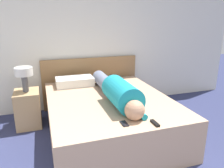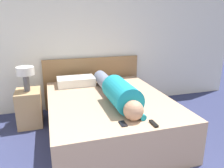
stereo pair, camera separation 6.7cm
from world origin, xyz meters
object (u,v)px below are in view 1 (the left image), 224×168
Objects in this scene: tv_remote at (155,123)px; cell_phone at (124,124)px; bed at (109,116)px; person_lying at (117,91)px; nightstand at (28,109)px; pillow_near_headboard at (75,81)px; table_lamp at (24,74)px.

tv_remote is 1.15× the size of cell_phone.
person_lying is at bearing -67.92° from bed.
tv_remote is (0.16, -0.75, -0.13)m from person_lying.
person_lying is (1.19, -0.78, 0.41)m from nightstand.
pillow_near_headboard reaches higher than tv_remote.
bed is 1.25× the size of person_lying.
tv_remote is at bearing -75.77° from bed.
nightstand is at bearing -170.08° from pillow_near_headboard.
tv_remote is (1.35, -1.53, 0.28)m from nightstand.
pillow_near_headboard is at bearing 109.51° from tv_remote.
nightstand is (-1.12, 0.62, 0.01)m from bed.
pillow_near_headboard is at bearing 114.90° from person_lying.
person_lying reaches higher than bed.
person_lying is at bearing 77.33° from cell_phone.
cell_phone is at bearing -53.97° from nightstand.
cell_phone is (-0.08, -0.81, 0.28)m from bed.
tv_remote is at bearing -77.61° from person_lying.
tv_remote is at bearing -48.62° from nightstand.
bed is 0.90m from pillow_near_headboard.
cell_phone is (-0.31, 0.10, -0.01)m from tv_remote.
person_lying is 1.01m from pillow_near_headboard.
nightstand is at bearing 180.00° from table_lamp.
bed is 15.90× the size of cell_phone.
table_lamp is at bearing 126.03° from cell_phone.
tv_remote is at bearing -18.16° from cell_phone.
tv_remote is at bearing -48.62° from table_lamp.
pillow_near_headboard reaches higher than bed.
pillow_near_headboard is at bearing 9.92° from table_lamp.
cell_phone is at bearing -102.67° from person_lying.
pillow_near_headboard is 4.05× the size of tv_remote.
nightstand reaches higher than bed.
bed is 1.40m from table_lamp.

